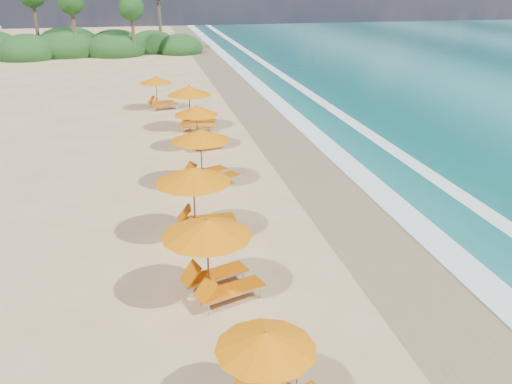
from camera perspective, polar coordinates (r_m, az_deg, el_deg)
ground at (r=18.88m, az=0.00°, el=-3.37°), size 160.00×160.00×0.00m
wet_sand at (r=20.03m, az=11.27°, el=-2.26°), size 4.00×160.00×0.01m
surf_foam at (r=21.19m, az=18.02°, el=-1.50°), size 4.00×160.00×0.01m
station_2 at (r=10.91m, az=1.69°, el=-17.90°), size 2.63×2.61×2.01m
station_3 at (r=14.23m, az=-4.50°, el=-6.41°), size 3.08×3.01×2.42m
station_4 at (r=17.48m, az=-6.00°, el=-0.58°), size 2.71×2.49×2.54m
station_5 at (r=22.00m, az=-5.44°, el=4.21°), size 3.26×3.23×2.49m
station_6 at (r=26.92m, az=-5.98°, el=7.24°), size 2.76×2.66×2.24m
station_7 at (r=30.38m, az=-6.74°, el=9.24°), size 3.09×2.97×2.52m
station_8 at (r=35.68m, az=-10.32°, el=10.65°), size 2.68×2.58×2.18m
treeline at (r=62.90m, az=-18.44°, el=14.58°), size 25.80×8.80×9.74m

